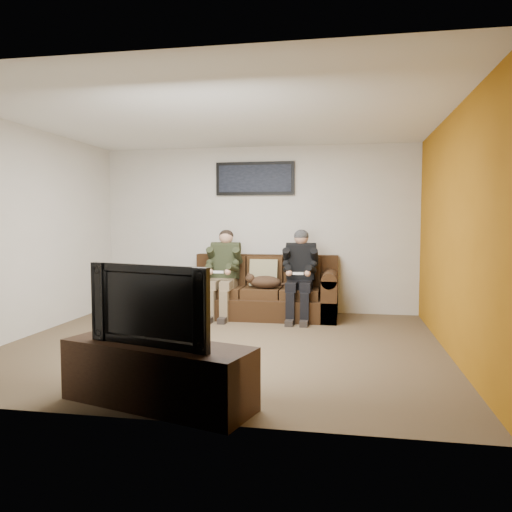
% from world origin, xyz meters
% --- Properties ---
extents(floor, '(5.00, 5.00, 0.00)m').
position_xyz_m(floor, '(0.00, 0.00, 0.00)').
color(floor, brown).
rests_on(floor, ground).
extents(ceiling, '(5.00, 5.00, 0.00)m').
position_xyz_m(ceiling, '(0.00, 0.00, 2.60)').
color(ceiling, silver).
rests_on(ceiling, ground).
extents(wall_back, '(5.00, 0.00, 5.00)m').
position_xyz_m(wall_back, '(0.00, 2.25, 1.30)').
color(wall_back, beige).
rests_on(wall_back, ground).
extents(wall_front, '(5.00, 0.00, 5.00)m').
position_xyz_m(wall_front, '(0.00, -2.25, 1.30)').
color(wall_front, beige).
rests_on(wall_front, ground).
extents(wall_left, '(0.00, 4.50, 4.50)m').
position_xyz_m(wall_left, '(-2.50, 0.00, 1.30)').
color(wall_left, beige).
rests_on(wall_left, ground).
extents(wall_right, '(0.00, 4.50, 4.50)m').
position_xyz_m(wall_right, '(2.50, 0.00, 1.30)').
color(wall_right, beige).
rests_on(wall_right, ground).
extents(accent_wall_right, '(0.00, 4.50, 4.50)m').
position_xyz_m(accent_wall_right, '(2.49, 0.00, 1.30)').
color(accent_wall_right, '#A36410').
rests_on(accent_wall_right, ground).
extents(sofa, '(2.22, 0.96, 0.91)m').
position_xyz_m(sofa, '(0.17, 1.83, 0.34)').
color(sofa, '#321E0F').
rests_on(sofa, ground).
extents(throw_pillow, '(0.42, 0.20, 0.42)m').
position_xyz_m(throw_pillow, '(0.17, 1.87, 0.65)').
color(throw_pillow, '#978C63').
rests_on(throw_pillow, sofa).
extents(throw_blanket, '(0.45, 0.22, 0.08)m').
position_xyz_m(throw_blanket, '(-0.50, 2.11, 0.91)').
color(throw_blanket, tan).
rests_on(throw_blanket, sofa).
extents(person_left, '(0.51, 0.87, 1.30)m').
position_xyz_m(person_left, '(-0.40, 1.64, 0.73)').
color(person_left, '#79664C').
rests_on(person_left, sofa).
extents(person_right, '(0.51, 0.86, 1.31)m').
position_xyz_m(person_right, '(0.74, 1.64, 0.74)').
color(person_right, black).
rests_on(person_right, sofa).
extents(cat, '(0.66, 0.26, 0.24)m').
position_xyz_m(cat, '(0.21, 1.60, 0.54)').
color(cat, '#4B301D').
rests_on(cat, sofa).
extents(framed_poster, '(1.25, 0.05, 0.52)m').
position_xyz_m(framed_poster, '(-0.03, 2.22, 2.10)').
color(framed_poster, black).
rests_on(framed_poster, wall_back).
extents(tv_stand, '(1.62, 0.91, 0.49)m').
position_xyz_m(tv_stand, '(-0.04, -1.95, 0.24)').
color(tv_stand, black).
rests_on(tv_stand, ground).
extents(television, '(1.07, 0.44, 0.62)m').
position_xyz_m(television, '(-0.04, -1.95, 0.80)').
color(television, black).
rests_on(television, tv_stand).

